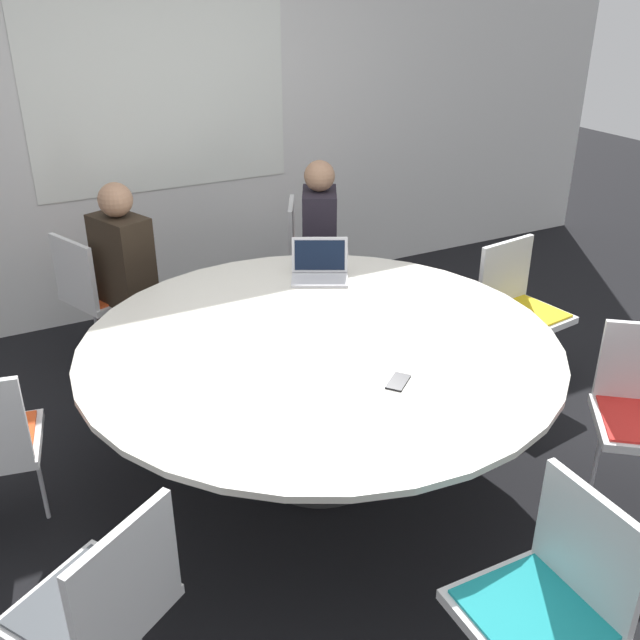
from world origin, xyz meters
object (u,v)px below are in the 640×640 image
Objects in this scene: chair_0 at (310,250)px; chair_4 at (551,595)px; chair_6 at (518,302)px; person_0 at (322,236)px; person_1 at (126,264)px; chair_1 at (96,288)px; chair_3 at (101,601)px; laptop at (320,269)px; cell_phone at (398,382)px.

chair_4 is (-0.74, -3.13, 0.00)m from chair_0.
chair_6 is 0.71× the size of person_0.
person_1 is (-1.29, 0.08, 0.00)m from person_0.
chair_1 and chair_3 have the same top height.
chair_3 is 2.98m from person_0.
chair_0 is at bearing 93.68° from laptop.
laptop is (0.31, 2.16, 0.28)m from chair_4.
person_1 reaches higher than chair_4.
chair_4 is 2.97m from person_0.
person_0 is 1.29m from person_1.
chair_4 is 2.28m from chair_6.
person_1 is 7.93× the size of cell_phone.
chair_1 is at bearing 14.60° from chair_4.
chair_3 and chair_6 have the same top height.
chair_0 is 1.00× the size of chair_4.
laptop reaches higher than chair_0.
laptop reaches higher than chair_1.
person_0 is 0.82m from laptop.
chair_6 is at bearing 38.21° from person_1.
person_0 is at bearing 65.02° from person_1.
chair_4 is 3.02m from person_1.
chair_0 is 0.71× the size of person_0.
laptop is (1.57, 1.53, 0.28)m from chair_3.
chair_6 is at bearing 8.10° from laptop.
chair_4 is 0.71× the size of person_1.
chair_3 is 0.71× the size of person_1.
person_0 is (-0.74, 1.11, 0.19)m from chair_6.
chair_1 is at bearing -160.95° from person_1.
chair_3 is (-2.00, -2.49, 0.00)m from chair_0.
chair_6 is 1.23m from laptop.
chair_1 is at bearing -73.24° from person_0.
chair_0 is 5.64× the size of cell_phone.
person_1 reaches higher than cell_phone.
chair_0 and chair_1 have the same top height.
chair_3 is at bearing -108.26° from laptop.
chair_6 is 2.25× the size of laptop.
laptop is 1.19m from cell_phone.
chair_0 is 2.25× the size of laptop.
person_0 is at bearing 19.05° from chair_0.
laptop is at bearing -6.96° from chair_4.
cell_phone is (0.66, -1.96, 0.04)m from person_1.
person_1 is at bearing 12.42° from chair_4.
cell_phone is at bearing 21.55° from chair_6.
chair_1 and chair_6 have the same top height.
person_0 is (1.96, 2.24, 0.19)m from chair_3.
chair_0 and chair_4 have the same top height.
person_1 is (0.68, 2.32, 0.19)m from chair_3.
chair_6 is 1.35m from person_0.
chair_3 is 2.93m from chair_6.
chair_1 is 2.57m from chair_3.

